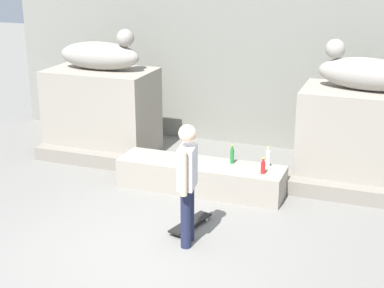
# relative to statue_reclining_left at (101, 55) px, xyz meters

# --- Properties ---
(ground_plane) EXTENTS (40.00, 40.00, 0.00)m
(ground_plane) POSITION_rel_statue_reclining_left_xyz_m (2.36, -3.41, -1.91)
(ground_plane) COLOR slate
(pedestal_left) EXTENTS (1.98, 1.21, 1.62)m
(pedestal_left) POSITION_rel_statue_reclining_left_xyz_m (-0.04, 0.00, -1.10)
(pedestal_left) COLOR gray
(pedestal_left) RESTS_ON ground_plane
(pedestal_right) EXTENTS (1.98, 1.21, 1.62)m
(pedestal_right) POSITION_rel_statue_reclining_left_xyz_m (4.76, 0.00, -1.10)
(pedestal_right) COLOR gray
(pedestal_right) RESTS_ON ground_plane
(statue_reclining_left) EXTENTS (1.60, 0.57, 0.78)m
(statue_reclining_left) POSITION_rel_statue_reclining_left_xyz_m (0.00, 0.00, 0.00)
(statue_reclining_left) COLOR gray
(statue_reclining_left) RESTS_ON pedestal_left
(statue_reclining_right) EXTENTS (1.67, 0.83, 0.78)m
(statue_reclining_right) POSITION_rel_statue_reclining_left_xyz_m (4.72, 0.01, 0.00)
(statue_reclining_right) COLOR gray
(statue_reclining_right) RESTS_ON pedestal_right
(ledge_block) EXTENTS (2.73, 0.71, 0.47)m
(ledge_block) POSITION_rel_statue_reclining_left_xyz_m (2.36, -1.13, -1.67)
(ledge_block) COLOR gray
(ledge_block) RESTS_ON ground_plane
(skater) EXTENTS (0.25, 0.54, 1.67)m
(skater) POSITION_rel_statue_reclining_left_xyz_m (2.80, -2.91, -0.98)
(skater) COLOR #1E233F
(skater) RESTS_ON ground_plane
(skateboard) EXTENTS (0.40, 0.82, 0.08)m
(skateboard) POSITION_rel_statue_reclining_left_xyz_m (2.67, -2.45, -1.84)
(skateboard) COLOR black
(skateboard) RESTS_ON ground_plane
(bottle_clear) EXTENTS (0.07, 0.07, 0.33)m
(bottle_clear) POSITION_rel_statue_reclining_left_xyz_m (3.41, -0.90, -1.30)
(bottle_clear) COLOR silver
(bottle_clear) RESTS_ON ledge_block
(bottle_green) EXTENTS (0.06, 0.06, 0.31)m
(bottle_green) POSITION_rel_statue_reclining_left_xyz_m (2.84, -0.97, -1.31)
(bottle_green) COLOR #1E722D
(bottle_green) RESTS_ON ledge_block
(bottle_red) EXTENTS (0.07, 0.07, 0.26)m
(bottle_red) POSITION_rel_statue_reclining_left_xyz_m (3.41, -1.23, -1.33)
(bottle_red) COLOR red
(bottle_red) RESTS_ON ledge_block
(stair_step) EXTENTS (6.78, 0.50, 0.24)m
(stair_step) POSITION_rel_statue_reclining_left_xyz_m (2.36, -0.62, -1.78)
(stair_step) COLOR gray
(stair_step) RESTS_ON ground_plane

